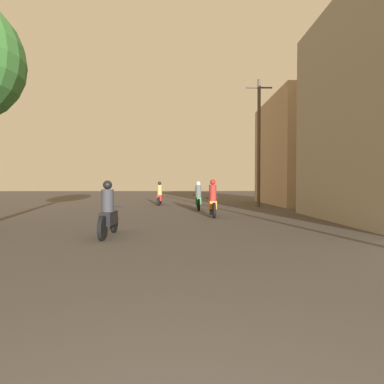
{
  "coord_description": "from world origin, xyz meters",
  "views": [
    {
      "loc": [
        0.14,
        -0.82,
        1.41
      ],
      "look_at": [
        0.61,
        17.18,
        0.93
      ],
      "focal_mm": 28.0,
      "sensor_mm": 36.0,
      "label": 1
    }
  ],
  "objects_px": {
    "motorcycle_green": "(198,198)",
    "building_right_far": "(296,152)",
    "motorcycle_red": "(160,196)",
    "motorcycle_orange": "(213,201)",
    "motorcycle_black": "(108,214)",
    "utility_pole_far": "(259,141)"
  },
  "relations": [
    {
      "from": "motorcycle_green",
      "to": "building_right_far",
      "type": "xyz_separation_m",
      "value": [
        7.16,
        4.56,
        3.05
      ]
    },
    {
      "from": "motorcycle_green",
      "to": "motorcycle_red",
      "type": "distance_m",
      "value": 4.55
    },
    {
      "from": "motorcycle_orange",
      "to": "building_right_far",
      "type": "height_order",
      "value": "building_right_far"
    },
    {
      "from": "motorcycle_black",
      "to": "utility_pole_far",
      "type": "distance_m",
      "value": 12.71
    },
    {
      "from": "utility_pole_far",
      "to": "motorcycle_red",
      "type": "bearing_deg",
      "value": 163.06
    },
    {
      "from": "motorcycle_green",
      "to": "motorcycle_red",
      "type": "bearing_deg",
      "value": 118.66
    },
    {
      "from": "motorcycle_orange",
      "to": "utility_pole_far",
      "type": "relative_size",
      "value": 0.26
    },
    {
      "from": "building_right_far",
      "to": "motorcycle_black",
      "type": "bearing_deg",
      "value": -127.75
    },
    {
      "from": "motorcycle_green",
      "to": "motorcycle_red",
      "type": "xyz_separation_m",
      "value": [
        -2.43,
        3.85,
        0.0
      ]
    },
    {
      "from": "motorcycle_orange",
      "to": "motorcycle_green",
      "type": "height_order",
      "value": "motorcycle_orange"
    },
    {
      "from": "motorcycle_black",
      "to": "motorcycle_green",
      "type": "distance_m",
      "value": 8.78
    },
    {
      "from": "motorcycle_green",
      "to": "motorcycle_black",
      "type": "bearing_deg",
      "value": -112.34
    },
    {
      "from": "motorcycle_black",
      "to": "motorcycle_orange",
      "type": "xyz_separation_m",
      "value": [
        3.29,
        4.96,
        0.05
      ]
    },
    {
      "from": "motorcycle_black",
      "to": "building_right_far",
      "type": "height_order",
      "value": "building_right_far"
    },
    {
      "from": "building_right_far",
      "to": "motorcycle_orange",
      "type": "bearing_deg",
      "value": -130.17
    },
    {
      "from": "motorcycle_orange",
      "to": "motorcycle_red",
      "type": "bearing_deg",
      "value": 110.11
    },
    {
      "from": "motorcycle_red",
      "to": "building_right_far",
      "type": "xyz_separation_m",
      "value": [
        9.59,
        0.71,
        3.04
      ]
    },
    {
      "from": "motorcycle_red",
      "to": "motorcycle_orange",
      "type": "bearing_deg",
      "value": -61.88
    },
    {
      "from": "motorcycle_green",
      "to": "utility_pole_far",
      "type": "height_order",
      "value": "utility_pole_far"
    },
    {
      "from": "utility_pole_far",
      "to": "motorcycle_black",
      "type": "bearing_deg",
      "value": -122.9
    },
    {
      "from": "motorcycle_red",
      "to": "building_right_far",
      "type": "height_order",
      "value": "building_right_far"
    },
    {
      "from": "motorcycle_green",
      "to": "utility_pole_far",
      "type": "distance_m",
      "value": 5.5
    }
  ]
}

